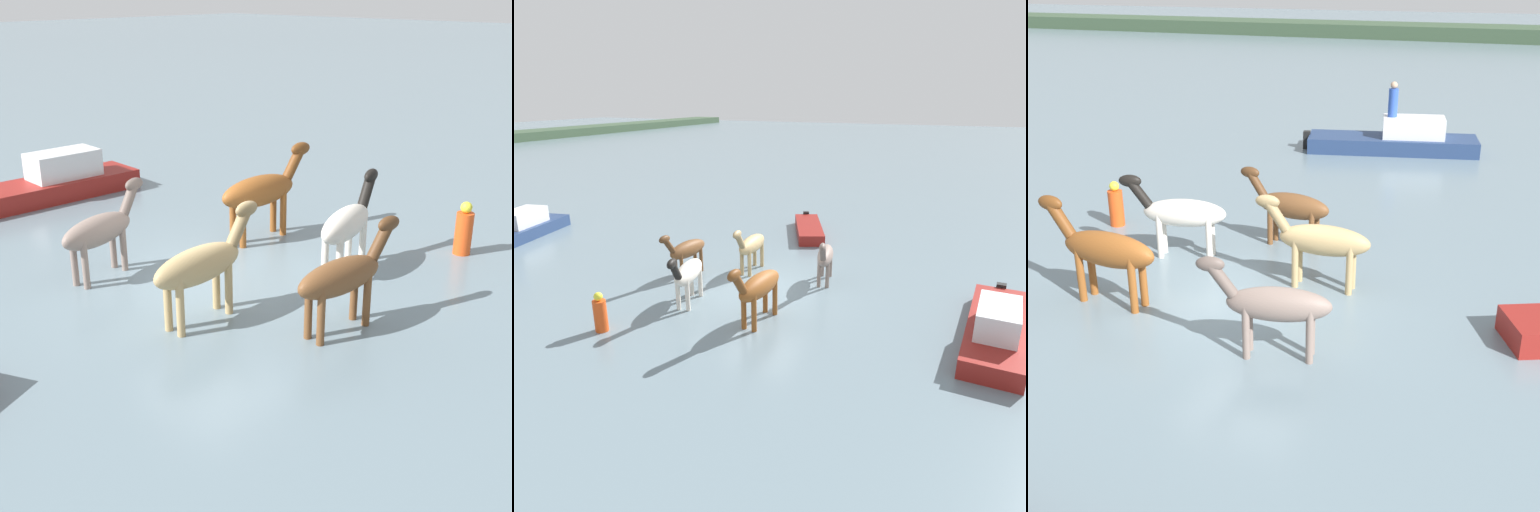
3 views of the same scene
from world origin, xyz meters
The scene contains 10 objects.
ground_plane centered at (0.00, 0.00, 0.00)m, with size 192.79×192.79×0.00m, color slate.
horse_gray_outer centered at (1.26, -1.71, 0.95)m, with size 2.24×0.86×1.73m.
horse_dark_mare centered at (-2.14, 1.57, 1.01)m, with size 2.38×0.93×1.84m.
horse_rear_stallion centered at (1.19, 1.07, 1.01)m, with size 2.37×0.60×1.84m.
horse_pinto_flank centered at (-2.41, -0.94, 1.10)m, with size 2.58×0.75×2.00m.
horse_mid_herd centered at (-0.10, 2.98, 0.96)m, with size 2.27×0.74×1.75m.
boat_skiff_near centered at (0.51, 12.48, 0.33)m, with size 6.12×2.80×1.37m.
boat_tender_starboard centered at (-0.75, -7.09, 0.32)m, with size 5.30×1.67×1.35m.
boat_motor_center centered at (6.72, 0.81, 0.16)m, with size 4.08×2.59×0.72m.
buoy_channel_marker centered at (-4.61, 2.78, 0.51)m, with size 0.36×0.36×1.14m.
Camera 2 is at (-13.30, -6.19, 6.15)m, focal length 33.01 mm.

